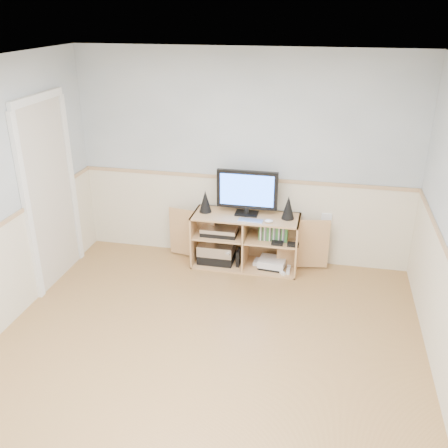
{
  "coord_description": "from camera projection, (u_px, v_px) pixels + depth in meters",
  "views": [
    {
      "loc": [
        0.95,
        -3.29,
        2.9
      ],
      "look_at": [
        -0.01,
        1.2,
        0.88
      ],
      "focal_mm": 40.0,
      "sensor_mm": 36.0,
      "label": 1
    }
  ],
  "objects": [
    {
      "name": "mouse",
      "position": [
        269.0,
        221.0,
        5.61
      ],
      "size": [
        0.1,
        0.08,
        0.04
      ],
      "primitive_type": "ellipsoid",
      "rotation": [
        0.0,
        0.0,
        0.14
      ],
      "color": "white",
      "rests_on": "media_cabinet"
    },
    {
      "name": "keyboard",
      "position": [
        250.0,
        221.0,
        5.66
      ],
      "size": [
        0.29,
        0.13,
        0.01
      ],
      "primitive_type": "cube",
      "rotation": [
        0.0,
        0.0,
        -0.06
      ],
      "color": "silver",
      "rests_on": "media_cabinet"
    },
    {
      "name": "wall_outlet",
      "position": [
        327.0,
        218.0,
        5.86
      ],
      "size": [
        0.12,
        0.03,
        0.12
      ],
      "primitive_type": "cube",
      "color": "white",
      "rests_on": "wall_back"
    },
    {
      "name": "room",
      "position": [
        190.0,
        238.0,
        3.93
      ],
      "size": [
        4.04,
        4.54,
        2.54
      ],
      "color": "tan",
      "rests_on": "ground"
    },
    {
      "name": "av_components",
      "position": [
        218.0,
        246.0,
        6.04
      ],
      "size": [
        0.51,
        0.32,
        0.47
      ],
      "color": "black",
      "rests_on": "media_cabinet"
    },
    {
      "name": "media_cabinet",
      "position": [
        246.0,
        238.0,
        5.98
      ],
      "size": [
        1.95,
        0.47,
        0.65
      ],
      "color": "tan",
      "rests_on": "floor"
    },
    {
      "name": "monitor",
      "position": [
        247.0,
        191.0,
        5.72
      ],
      "size": [
        0.71,
        0.18,
        0.53
      ],
      "color": "black",
      "rests_on": "media_cabinet"
    },
    {
      "name": "speaker_right",
      "position": [
        288.0,
        208.0,
        5.67
      ],
      "size": [
        0.15,
        0.15,
        0.27
      ],
      "primitive_type": "cone",
      "color": "black",
      "rests_on": "media_cabinet"
    },
    {
      "name": "game_consoles",
      "position": [
        271.0,
        263.0,
        5.96
      ],
      "size": [
        0.45,
        0.3,
        0.11
      ],
      "color": "white",
      "rests_on": "media_cabinet"
    },
    {
      "name": "game_cases",
      "position": [
        274.0,
        232.0,
        5.78
      ],
      "size": [
        0.33,
        0.14,
        0.19
      ],
      "primitive_type": "cube",
      "color": "#3F8C3F",
      "rests_on": "media_cabinet"
    },
    {
      "name": "speaker_left",
      "position": [
        205.0,
        201.0,
        5.86
      ],
      "size": [
        0.14,
        0.14,
        0.27
      ],
      "primitive_type": "cone",
      "color": "black",
      "rests_on": "media_cabinet"
    }
  ]
}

